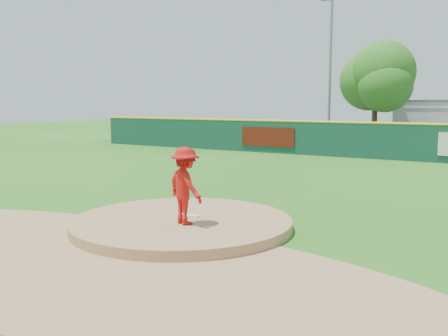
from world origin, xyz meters
The scene contains 12 objects.
ground centered at (0.00, 0.00, 0.00)m, with size 120.00×120.00×0.00m, color #286B19.
pitchers_mound centered at (0.00, 0.00, 0.00)m, with size 5.50×5.50×0.50m, color #9E774C.
pitching_rubber centered at (0.00, 0.30, 0.27)m, with size 0.60×0.15×0.04m, color white.
infield_dirt_arc centered at (0.00, -3.00, 0.01)m, with size 15.40×15.40×0.01m, color #9E774C.
parking_lot centered at (0.00, 27.00, 0.01)m, with size 44.00×16.00×0.02m, color #38383A.
pitcher centered at (0.41, -0.40, 1.17)m, with size 1.19×0.69×1.85m, color #B4140F.
van centered at (0.19, 24.80, 0.68)m, with size 2.20×4.77×1.33m, color white.
fence_banners centered at (-0.82, 17.92, 1.00)m, with size 15.27×0.04×1.20m.
playground_slide centered at (-13.52, 24.22, 0.72)m, with size 0.91×2.57×1.42m.
outfield_fence centered at (0.00, 18.00, 1.09)m, with size 40.00×0.14×2.07m.
deciduous_tree centered at (-2.00, 25.00, 4.55)m, with size 5.60×5.60×7.36m.
light_pole_left centered at (-6.00, 27.00, 6.05)m, with size 1.75×0.25×11.00m.
Camera 1 is at (7.30, -9.82, 3.13)m, focal length 40.00 mm.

